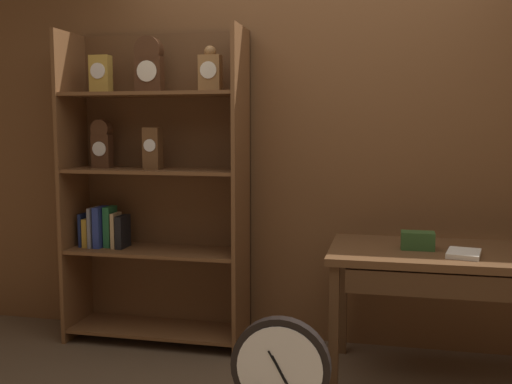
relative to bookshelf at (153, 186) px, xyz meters
name	(u,v)px	position (x,y,z in m)	size (l,w,h in m)	color
back_wood_panel	(314,143)	(1.03, 0.22, 0.28)	(4.80, 0.05, 2.60)	brown
bookshelf	(153,186)	(0.00, 0.00, 0.00)	(1.17, 0.40, 2.01)	brown
workbench	(463,266)	(1.90, -0.32, -0.36)	(1.42, 0.72, 0.74)	brown
toolbox_small	(418,241)	(1.66, -0.30, -0.23)	(0.18, 0.11, 0.10)	#2D5123
open_repair_manual	(464,253)	(1.88, -0.42, -0.26)	(0.16, 0.22, 0.03)	silver
round_clock_large	(281,370)	(1.02, -0.93, -0.76)	(0.48, 0.11, 0.52)	black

